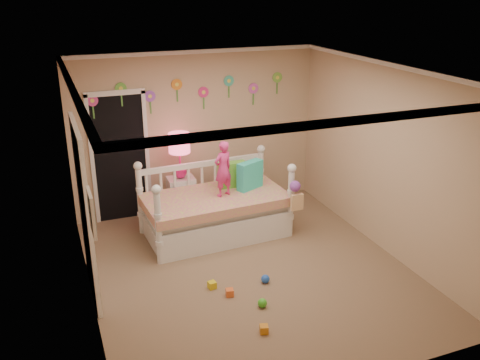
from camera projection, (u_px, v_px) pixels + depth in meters
name	position (u px, v px, depth m)	size (l,w,h in m)	color
floor	(249.00, 270.00, 6.81)	(4.00, 4.50, 0.01)	#7F684C
ceiling	(251.00, 72.00, 5.87)	(4.00, 4.50, 0.01)	white
back_wall	(197.00, 132.00, 8.30)	(4.00, 0.01, 2.60)	tan
left_wall	(82.00, 202.00, 5.66)	(0.01, 4.50, 2.60)	tan
right_wall	(386.00, 159.00, 7.02)	(0.01, 4.50, 2.60)	tan
crown_molding	(251.00, 75.00, 5.88)	(4.00, 4.50, 0.06)	white
daybed	(215.00, 199.00, 7.59)	(2.11, 1.13, 1.14)	white
pillow_turquoise	(250.00, 175.00, 7.73)	(0.42, 0.15, 0.42)	#25B996
pillow_lime	(232.00, 174.00, 7.81)	(0.41, 0.15, 0.39)	#64C03A
child	(223.00, 169.00, 7.40)	(0.30, 0.20, 0.83)	#E63489
nightstand	(182.00, 198.00, 8.19)	(0.42, 0.32, 0.69)	white
table_lamp	(179.00, 149.00, 7.89)	(0.33, 0.33, 0.72)	#F8218B
closet_doorway	(120.00, 157.00, 7.95)	(0.90, 0.04, 2.07)	black
flower_decals	(190.00, 93.00, 8.02)	(3.40, 0.02, 0.50)	#B2668C
mirror_closet	(85.00, 212.00, 6.03)	(0.07, 1.30, 2.10)	white
wall_picture	(92.00, 213.00, 4.80)	(0.05, 0.34, 0.42)	white
hanging_bag	(295.00, 197.00, 7.35)	(0.20, 0.16, 0.36)	beige
toy_scatter	(258.00, 301.00, 6.05)	(0.80, 1.30, 0.11)	#996666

